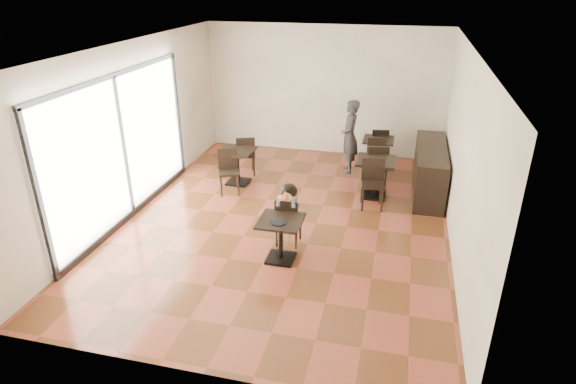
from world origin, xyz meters
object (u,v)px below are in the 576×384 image
(cafe_table_mid, at_px, (375,178))
(child, at_px, (289,214))
(chair_mid_a, at_px, (377,165))
(chair_back_b, at_px, (376,159))
(child_table, at_px, (281,240))
(cafe_table_back, at_px, (377,154))
(chair_mid_b, at_px, (373,185))
(chair_back_a, at_px, (379,145))
(chair_left_a, at_px, (245,155))
(cafe_table_left, at_px, (238,167))
(adult_patron, at_px, (350,136))
(child_chair, at_px, (289,220))
(chair_left_b, at_px, (229,172))

(cafe_table_mid, bearing_deg, child, -119.19)
(chair_mid_a, bearing_deg, chair_back_b, -92.13)
(child_table, relative_size, child, 0.66)
(cafe_table_back, distance_m, chair_mid_b, 2.15)
(child, bearing_deg, chair_mid_a, 65.74)
(cafe_table_mid, distance_m, chair_back_a, 2.02)
(chair_left_a, bearing_deg, cafe_table_left, 66.82)
(cafe_table_mid, xyz_separation_m, chair_back_a, (-0.05, 2.02, 0.04))
(chair_mid_a, bearing_deg, adult_patron, -54.86)
(child_table, bearing_deg, adult_patron, 82.00)
(cafe_table_left, height_order, chair_back_b, chair_back_b)
(adult_patron, xyz_separation_m, cafe_table_back, (0.65, 0.30, -0.48))
(child_table, xyz_separation_m, cafe_table_mid, (1.28, 2.85, 0.04))
(child_table, bearing_deg, chair_back_b, 72.44)
(child_chair, height_order, cafe_table_mid, child_chair)
(adult_patron, height_order, chair_mid_b, adult_patron)
(cafe_table_back, height_order, chair_left_b, chair_left_b)
(child_table, xyz_separation_m, child, (0.00, 0.55, 0.19))
(cafe_table_left, distance_m, chair_mid_b, 3.06)
(cafe_table_back, xyz_separation_m, chair_back_a, (0.00, 0.42, 0.08))
(chair_mid_b, relative_size, chair_back_b, 1.10)
(chair_left_b, bearing_deg, child_table, -76.24)
(cafe_table_back, height_order, chair_mid_a, chair_mid_a)
(cafe_table_left, xyz_separation_m, chair_left_a, (0.00, 0.55, 0.08))
(cafe_table_left, distance_m, chair_left_a, 0.56)
(cafe_table_back, bearing_deg, chair_mid_a, -87.15)
(chair_back_b, bearing_deg, child_chair, -119.09)
(child_chair, distance_m, cafe_table_mid, 2.63)
(cafe_table_mid, xyz_separation_m, chair_mid_a, (0.00, 0.55, 0.08))
(chair_mid_a, bearing_deg, cafe_table_mid, 81.87)
(child_table, distance_m, chair_back_a, 5.02)
(adult_patron, height_order, chair_back_b, adult_patron)
(chair_back_a, bearing_deg, chair_mid_b, 82.30)
(chair_mid_a, relative_size, chair_back_a, 1.10)
(chair_back_a, relative_size, chair_back_b, 1.00)
(chair_mid_a, bearing_deg, cafe_table_left, 2.36)
(chair_back_b, bearing_deg, cafe_table_back, 81.13)
(child_table, relative_size, adult_patron, 0.43)
(cafe_table_left, relative_size, chair_left_a, 0.83)
(chair_left_a, bearing_deg, adult_patron, 174.90)
(cafe_table_mid, relative_size, chair_mid_a, 0.83)
(cafe_table_mid, bearing_deg, chair_left_b, -169.50)
(chair_mid_b, xyz_separation_m, chair_left_a, (-3.01, 1.09, -0.02))
(chair_left_a, relative_size, chair_back_b, 1.05)
(chair_back_b, bearing_deg, chair_back_a, 81.13)
(child_chair, bearing_deg, chair_mid_b, -126.28)
(child_chair, relative_size, chair_mid_b, 0.90)
(child_table, xyz_separation_m, chair_mid_b, (1.28, 2.30, 0.13))
(child_chair, relative_size, cafe_table_left, 1.13)
(cafe_table_back, bearing_deg, chair_left_a, -160.39)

